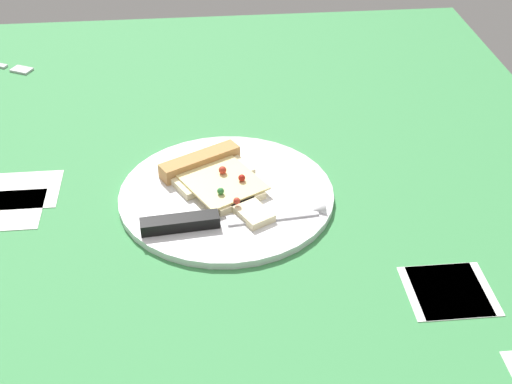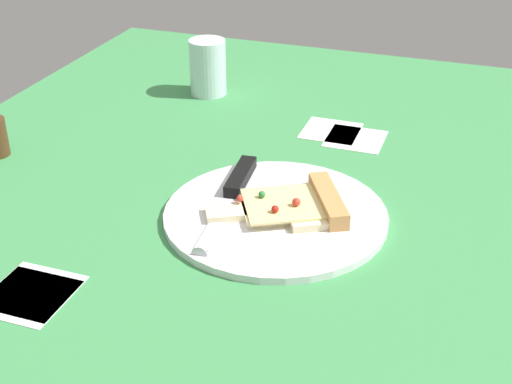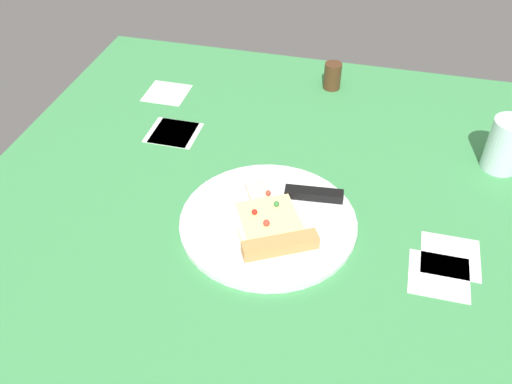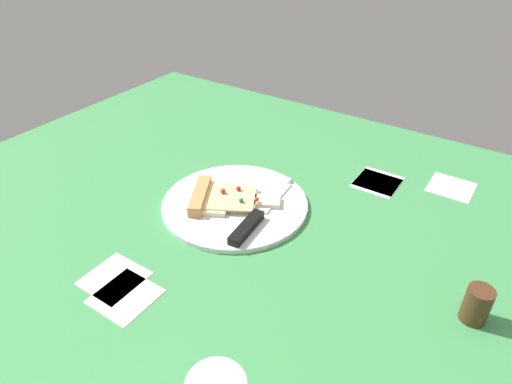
{
  "view_description": "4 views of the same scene",
  "coord_description": "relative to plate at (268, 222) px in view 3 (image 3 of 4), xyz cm",
  "views": [
    {
      "loc": [
        80.98,
        4.79,
        56.53
      ],
      "look_at": [
        6.65,
        12.06,
        2.86
      ],
      "focal_mm": 49.08,
      "sensor_mm": 36.0,
      "label": 1
    },
    {
      "loc": [
        -20.83,
        85.6,
        49.55
      ],
      "look_at": [
        7.49,
        5.2,
        1.64
      ],
      "focal_mm": 50.91,
      "sensor_mm": 36.0,
      "label": 2
    },
    {
      "loc": [
        -60.69,
        -5.95,
        64.71
      ],
      "look_at": [
        7.7,
        11.38,
        2.99
      ],
      "focal_mm": 39.07,
      "sensor_mm": 36.0,
      "label": 3
    },
    {
      "loc": [
        47.67,
        -50.1,
        52.51
      ],
      "look_at": [
        7.62,
        10.07,
        3.86
      ],
      "focal_mm": 31.22,
      "sensor_mm": 36.0,
      "label": 4
    }
  ],
  "objects": [
    {
      "name": "ground_plane",
      "position": [
        -3.66,
        -8.27,
        -2.0
      ],
      "size": [
        124.29,
        124.29,
        3.0
      ],
      "color": "#3D8C4C",
      "rests_on": "ground"
    },
    {
      "name": "plate",
      "position": [
        0.0,
        0.0,
        0.0
      ],
      "size": [
        29.27,
        29.27,
        1.0
      ],
      "primitive_type": "cylinder",
      "color": "silver",
      "rests_on": "ground_plane"
    },
    {
      "name": "pizza_slice",
      "position": [
        -2.3,
        -1.25,
        1.28
      ],
      "size": [
        19.01,
        15.19,
        2.39
      ],
      "rotation": [
        0.0,
        0.0,
        5.21
      ],
      "color": "beige",
      "rests_on": "plate"
    },
    {
      "name": "knife",
      "position": [
        6.79,
        -1.78,
        1.1
      ],
      "size": [
        4.42,
        24.09,
        2.45
      ],
      "rotation": [
        0.0,
        0.0,
        6.38
      ],
      "color": "silver",
      "rests_on": "plate"
    },
    {
      "name": "drinking_glass",
      "position": [
        25.36,
        -38.03,
        4.53
      ],
      "size": [
        6.61,
        6.61,
        10.05
      ],
      "primitive_type": "cylinder",
      "color": "silver",
      "rests_on": "ground_plane"
    },
    {
      "name": "pepper_shaker",
      "position": [
        46.08,
        -3.74,
        2.47
      ],
      "size": [
        3.82,
        3.82,
        5.94
      ],
      "primitive_type": "cylinder",
      "color": "#4C2D19",
      "rests_on": "ground_plane"
    }
  ]
}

